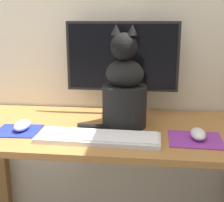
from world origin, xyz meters
TOP-DOWN VIEW (x-y plane):
  - desk at (0.00, 0.00)m, footprint 1.29×0.57m
  - monitor at (0.04, 0.19)m, footprint 0.51×0.17m
  - keyboard at (-0.02, -0.15)m, footprint 0.47×0.15m
  - mousepad_left at (-0.36, -0.09)m, footprint 0.18×0.16m
  - mousepad_right at (0.34, -0.10)m, footprint 0.20×0.18m
  - computer_mouse_left at (-0.34, -0.08)m, footprint 0.06×0.10m
  - computer_mouse_right at (0.35, -0.09)m, footprint 0.06×0.10m
  - cat at (0.06, 0.03)m, footprint 0.30×0.23m

SIDE VIEW (x-z plane):
  - desk at x=0.00m, z-range 0.25..0.97m
  - mousepad_left at x=-0.36m, z-range 0.72..0.73m
  - mousepad_right at x=0.34m, z-range 0.72..0.73m
  - keyboard at x=-0.02m, z-range 0.72..0.75m
  - computer_mouse_right at x=0.35m, z-range 0.73..0.76m
  - computer_mouse_left at x=-0.34m, z-range 0.73..0.77m
  - cat at x=0.06m, z-range 0.67..1.09m
  - monitor at x=0.04m, z-range 0.75..1.18m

